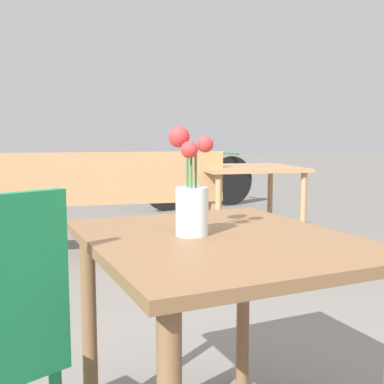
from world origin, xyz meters
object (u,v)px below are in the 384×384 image
object	(u,v)px
flower_vase	(191,200)
bicycle	(201,181)
table_front	(219,273)
bench_near	(112,198)
table_back	(247,178)

from	to	relation	value
flower_vase	bicycle	xyz separation A→B (m)	(1.98, 4.68, -0.45)
table_front	flower_vase	world-z (taller)	flower_vase
bench_near	table_back	distance (m)	1.18
flower_vase	bench_near	distance (m)	2.65
table_back	bicycle	world-z (taller)	bicycle
flower_vase	bicycle	distance (m)	5.10
table_back	table_front	bearing A→B (deg)	-119.71
bench_near	bicycle	distance (m)	2.65
table_front	bicycle	xyz separation A→B (m)	(1.91, 4.72, -0.23)
bench_near	table_front	bearing A→B (deg)	-95.67
bicycle	flower_vase	bearing A→B (deg)	-112.93
flower_vase	table_back	world-z (taller)	flower_vase
flower_vase	table_front	bearing A→B (deg)	-30.91
table_back	bicycle	size ratio (longest dim) A/B	0.58
table_front	bench_near	world-z (taller)	bench_near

